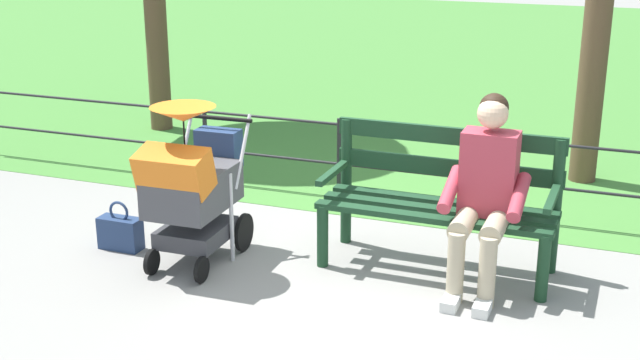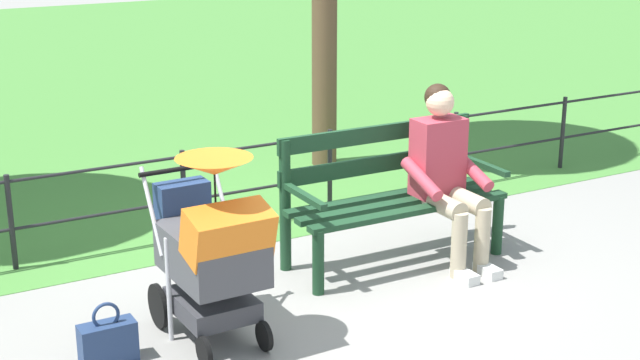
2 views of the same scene
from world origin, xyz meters
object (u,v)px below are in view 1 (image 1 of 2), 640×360
at_px(handbag, 120,232).
at_px(person_on_bench, 485,189).
at_px(park_bench, 441,194).
at_px(stroller, 192,183).

bearing_deg(handbag, person_on_bench, -172.93).
relative_size(park_bench, person_on_bench, 1.26).
distance_m(person_on_bench, stroller, 1.98).
bearing_deg(handbag, park_bench, -166.42).
bearing_deg(stroller, park_bench, -160.24).
distance_m(person_on_bench, handbag, 2.66).
distance_m(stroller, handbag, 0.79).
xyz_separation_m(park_bench, handbag, (2.25, 0.54, -0.40)).
bearing_deg(park_bench, stroller, 19.76).
xyz_separation_m(person_on_bench, stroller, (1.95, 0.36, -0.08)).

